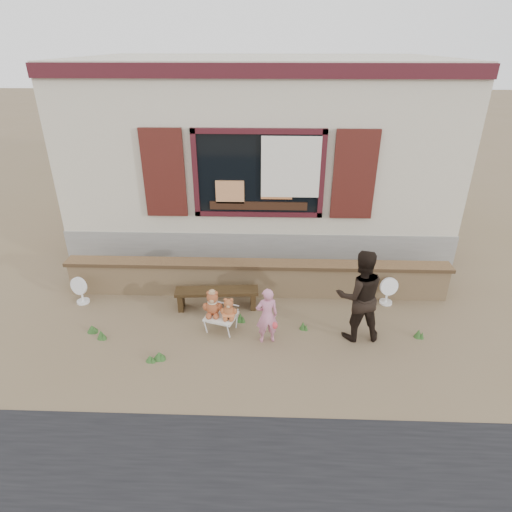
{
  "coord_description": "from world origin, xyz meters",
  "views": [
    {
      "loc": [
        0.23,
        -5.95,
        4.3
      ],
      "look_at": [
        0.0,
        0.6,
        1.0
      ],
      "focal_mm": 30.0,
      "sensor_mm": 36.0,
      "label": 1
    }
  ],
  "objects_px": {
    "folding_chair": "(221,317)",
    "teddy_bear_right": "(229,308)",
    "child": "(267,316)",
    "adult": "(360,296)",
    "teddy_bear_left": "(213,302)",
    "bench": "(217,295)"
  },
  "relations": [
    {
      "from": "teddy_bear_left",
      "to": "bench",
      "type": "bearing_deg",
      "value": 108.28
    },
    {
      "from": "folding_chair",
      "to": "child",
      "type": "relative_size",
      "value": 0.6
    },
    {
      "from": "folding_chair",
      "to": "teddy_bear_left",
      "type": "distance_m",
      "value": 0.29
    },
    {
      "from": "child",
      "to": "teddy_bear_right",
      "type": "bearing_deg",
      "value": -31.1
    },
    {
      "from": "teddy_bear_left",
      "to": "adult",
      "type": "xyz_separation_m",
      "value": [
        2.32,
        -0.12,
        0.25
      ]
    },
    {
      "from": "bench",
      "to": "teddy_bear_right",
      "type": "height_order",
      "value": "teddy_bear_right"
    },
    {
      "from": "child",
      "to": "adult",
      "type": "distance_m",
      "value": 1.47
    },
    {
      "from": "teddy_bear_left",
      "to": "teddy_bear_right",
      "type": "distance_m",
      "value": 0.28
    },
    {
      "from": "folding_chair",
      "to": "adult",
      "type": "distance_m",
      "value": 2.24
    },
    {
      "from": "adult",
      "to": "teddy_bear_left",
      "type": "bearing_deg",
      "value": -7.82
    },
    {
      "from": "bench",
      "to": "teddy_bear_left",
      "type": "bearing_deg",
      "value": -93.07
    },
    {
      "from": "folding_chair",
      "to": "child",
      "type": "distance_m",
      "value": 0.82
    },
    {
      "from": "teddy_bear_right",
      "to": "child",
      "type": "distance_m",
      "value": 0.65
    },
    {
      "from": "bench",
      "to": "child",
      "type": "xyz_separation_m",
      "value": [
        0.9,
        -0.92,
        0.21
      ]
    },
    {
      "from": "bench",
      "to": "teddy_bear_left",
      "type": "distance_m",
      "value": 0.67
    },
    {
      "from": "folding_chair",
      "to": "teddy_bear_left",
      "type": "height_order",
      "value": "teddy_bear_left"
    },
    {
      "from": "teddy_bear_left",
      "to": "adult",
      "type": "distance_m",
      "value": 2.34
    },
    {
      "from": "folding_chair",
      "to": "child",
      "type": "bearing_deg",
      "value": -1.52
    },
    {
      "from": "teddy_bear_right",
      "to": "adult",
      "type": "xyz_separation_m",
      "value": [
        2.05,
        -0.04,
        0.29
      ]
    },
    {
      "from": "adult",
      "to": "teddy_bear_right",
      "type": "bearing_deg",
      "value": -5.93
    },
    {
      "from": "bench",
      "to": "teddy_bear_right",
      "type": "bearing_deg",
      "value": -72.57
    },
    {
      "from": "folding_chair",
      "to": "teddy_bear_right",
      "type": "height_order",
      "value": "teddy_bear_right"
    }
  ]
}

